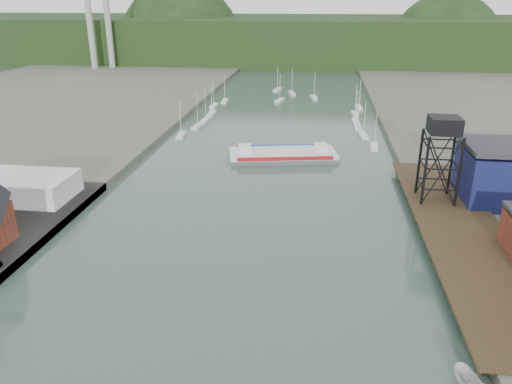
# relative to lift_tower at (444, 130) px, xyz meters

# --- Properties ---
(east_pier) EXTENTS (14.00, 70.00, 2.45)m
(east_pier) POSITION_rel_lift_tower_xyz_m (2.00, -13.00, -13.75)
(east_pier) COLOR black
(east_pier) RESTS_ON ground
(white_shed) EXTENTS (18.00, 12.00, 4.50)m
(white_shed) POSITION_rel_lift_tower_xyz_m (-79.00, -8.00, -11.80)
(white_shed) COLOR silver
(white_shed) RESTS_ON west_quay
(lift_tower) EXTENTS (6.50, 6.50, 16.00)m
(lift_tower) POSITION_rel_lift_tower_xyz_m (0.00, 0.00, 0.00)
(lift_tower) COLOR black
(lift_tower) RESTS_ON east_pier
(marina_sailboats) EXTENTS (57.71, 92.65, 0.90)m
(marina_sailboats) POSITION_rel_lift_tower_xyz_m (-34.92, 80.46, -15.30)
(marina_sailboats) COLOR silver
(marina_sailboats) RESTS_ON ground
(smokestacks) EXTENTS (11.20, 8.20, 60.00)m
(smokestacks) POSITION_rel_lift_tower_xyz_m (-141.00, 174.50, 14.35)
(smokestacks) COLOR #989893
(smokestacks) RESTS_ON ground
(distant_hills) EXTENTS (500.00, 120.00, 80.00)m
(distant_hills) POSITION_rel_lift_tower_xyz_m (-38.98, 243.35, -5.27)
(distant_hills) COLOR black
(distant_hills) RESTS_ON ground
(chain_ferry) EXTENTS (28.22, 15.51, 3.84)m
(chain_ferry) POSITION_rel_lift_tower_xyz_m (-31.35, 28.31, -14.55)
(chain_ferry) COLOR #535356
(chain_ferry) RESTS_ON ground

